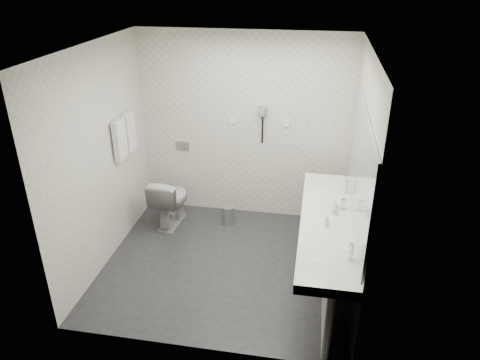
# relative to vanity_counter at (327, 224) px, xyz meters

# --- Properties ---
(floor) EXTENTS (2.80, 2.80, 0.00)m
(floor) POSITION_rel_vanity_counter_xyz_m (-1.12, 0.20, -0.80)
(floor) COLOR #25252A
(floor) RESTS_ON ground
(ceiling) EXTENTS (2.80, 2.80, 0.00)m
(ceiling) POSITION_rel_vanity_counter_xyz_m (-1.12, 0.20, 1.70)
(ceiling) COLOR silver
(ceiling) RESTS_ON wall_back
(wall_back) EXTENTS (2.80, 0.00, 2.80)m
(wall_back) POSITION_rel_vanity_counter_xyz_m (-1.12, 1.50, 0.45)
(wall_back) COLOR beige
(wall_back) RESTS_ON floor
(wall_front) EXTENTS (2.80, 0.00, 2.80)m
(wall_front) POSITION_rel_vanity_counter_xyz_m (-1.12, -1.10, 0.45)
(wall_front) COLOR beige
(wall_front) RESTS_ON floor
(wall_left) EXTENTS (0.00, 2.60, 2.60)m
(wall_left) POSITION_rel_vanity_counter_xyz_m (-2.52, 0.20, 0.45)
(wall_left) COLOR beige
(wall_left) RESTS_ON floor
(wall_right) EXTENTS (0.00, 2.60, 2.60)m
(wall_right) POSITION_rel_vanity_counter_xyz_m (0.27, 0.20, 0.45)
(wall_right) COLOR beige
(wall_right) RESTS_ON floor
(vanity_counter) EXTENTS (0.55, 2.20, 0.10)m
(vanity_counter) POSITION_rel_vanity_counter_xyz_m (0.00, 0.00, 0.00)
(vanity_counter) COLOR silver
(vanity_counter) RESTS_ON floor
(vanity_panel) EXTENTS (0.03, 2.15, 0.75)m
(vanity_panel) POSITION_rel_vanity_counter_xyz_m (0.02, 0.00, -0.42)
(vanity_panel) COLOR gray
(vanity_panel) RESTS_ON floor
(vanity_post_near) EXTENTS (0.06, 0.06, 0.75)m
(vanity_post_near) POSITION_rel_vanity_counter_xyz_m (0.05, -1.04, -0.42)
(vanity_post_near) COLOR silver
(vanity_post_near) RESTS_ON floor
(vanity_post_far) EXTENTS (0.06, 0.06, 0.75)m
(vanity_post_far) POSITION_rel_vanity_counter_xyz_m (0.05, 1.04, -0.42)
(vanity_post_far) COLOR silver
(vanity_post_far) RESTS_ON floor
(mirror) EXTENTS (0.02, 2.20, 1.05)m
(mirror) POSITION_rel_vanity_counter_xyz_m (0.26, 0.00, 0.65)
(mirror) COLOR #B2BCC6
(mirror) RESTS_ON wall_right
(basin_near) EXTENTS (0.40, 0.31, 0.05)m
(basin_near) POSITION_rel_vanity_counter_xyz_m (0.00, -0.65, 0.04)
(basin_near) COLOR white
(basin_near) RESTS_ON vanity_counter
(basin_far) EXTENTS (0.40, 0.31, 0.05)m
(basin_far) POSITION_rel_vanity_counter_xyz_m (0.00, 0.65, 0.04)
(basin_far) COLOR white
(basin_far) RESTS_ON vanity_counter
(faucet_near) EXTENTS (0.04, 0.04, 0.15)m
(faucet_near) POSITION_rel_vanity_counter_xyz_m (0.19, -0.65, 0.12)
(faucet_near) COLOR silver
(faucet_near) RESTS_ON vanity_counter
(faucet_far) EXTENTS (0.04, 0.04, 0.15)m
(faucet_far) POSITION_rel_vanity_counter_xyz_m (0.19, 0.65, 0.12)
(faucet_far) COLOR silver
(faucet_far) RESTS_ON vanity_counter
(soap_bottle_a) EXTENTS (0.07, 0.07, 0.10)m
(soap_bottle_a) POSITION_rel_vanity_counter_xyz_m (0.07, 0.13, 0.10)
(soap_bottle_a) COLOR silver
(soap_bottle_a) RESTS_ON vanity_counter
(soap_bottle_b) EXTENTS (0.11, 0.11, 0.10)m
(soap_bottle_b) POSITION_rel_vanity_counter_xyz_m (0.07, 0.23, 0.10)
(soap_bottle_b) COLOR silver
(soap_bottle_b) RESTS_ON vanity_counter
(soap_bottle_c) EXTENTS (0.06, 0.06, 0.12)m
(soap_bottle_c) POSITION_rel_vanity_counter_xyz_m (-0.01, -0.12, 0.11)
(soap_bottle_c) COLOR silver
(soap_bottle_c) RESTS_ON vanity_counter
(glass_left) EXTENTS (0.08, 0.08, 0.11)m
(glass_left) POSITION_rel_vanity_counter_xyz_m (0.16, 0.25, 0.11)
(glass_left) COLOR silver
(glass_left) RESTS_ON vanity_counter
(toilet) EXTENTS (0.45, 0.72, 0.69)m
(toilet) POSITION_rel_vanity_counter_xyz_m (-2.04, 1.00, -0.46)
(toilet) COLOR white
(toilet) RESTS_ON floor
(flush_plate) EXTENTS (0.18, 0.02, 0.12)m
(flush_plate) POSITION_rel_vanity_counter_xyz_m (-1.98, 1.49, 0.15)
(flush_plate) COLOR #B2B5BA
(flush_plate) RESTS_ON wall_back
(pedal_bin) EXTENTS (0.22, 0.22, 0.24)m
(pedal_bin) POSITION_rel_vanity_counter_xyz_m (-1.27, 1.12, -0.68)
(pedal_bin) COLOR #B2B5BA
(pedal_bin) RESTS_ON floor
(bin_lid) EXTENTS (0.17, 0.17, 0.02)m
(bin_lid) POSITION_rel_vanity_counter_xyz_m (-1.27, 1.12, -0.55)
(bin_lid) COLOR #B2B5BA
(bin_lid) RESTS_ON pedal_bin
(towel_rail) EXTENTS (0.02, 0.62, 0.02)m
(towel_rail) POSITION_rel_vanity_counter_xyz_m (-2.47, 0.75, 0.75)
(towel_rail) COLOR silver
(towel_rail) RESTS_ON wall_left
(towel_near) EXTENTS (0.07, 0.24, 0.48)m
(towel_near) POSITION_rel_vanity_counter_xyz_m (-2.46, 0.61, 0.53)
(towel_near) COLOR silver
(towel_near) RESTS_ON towel_rail
(towel_far) EXTENTS (0.07, 0.24, 0.48)m
(towel_far) POSITION_rel_vanity_counter_xyz_m (-2.46, 0.89, 0.53)
(towel_far) COLOR silver
(towel_far) RESTS_ON towel_rail
(dryer_cradle) EXTENTS (0.10, 0.04, 0.14)m
(dryer_cradle) POSITION_rel_vanity_counter_xyz_m (-0.88, 1.47, 0.70)
(dryer_cradle) COLOR gray
(dryer_cradle) RESTS_ON wall_back
(dryer_barrel) EXTENTS (0.08, 0.14, 0.08)m
(dryer_barrel) POSITION_rel_vanity_counter_xyz_m (-0.88, 1.40, 0.73)
(dryer_barrel) COLOR gray
(dryer_barrel) RESTS_ON dryer_cradle
(dryer_cord) EXTENTS (0.02, 0.02, 0.35)m
(dryer_cord) POSITION_rel_vanity_counter_xyz_m (-0.88, 1.46, 0.45)
(dryer_cord) COLOR black
(dryer_cord) RESTS_ON dryer_cradle
(switch_plate_a) EXTENTS (0.09, 0.02, 0.09)m
(switch_plate_a) POSITION_rel_vanity_counter_xyz_m (-1.27, 1.49, 0.55)
(switch_plate_a) COLOR white
(switch_plate_a) RESTS_ON wall_back
(switch_plate_b) EXTENTS (0.09, 0.02, 0.09)m
(switch_plate_b) POSITION_rel_vanity_counter_xyz_m (-0.57, 1.49, 0.55)
(switch_plate_b) COLOR white
(switch_plate_b) RESTS_ON wall_back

